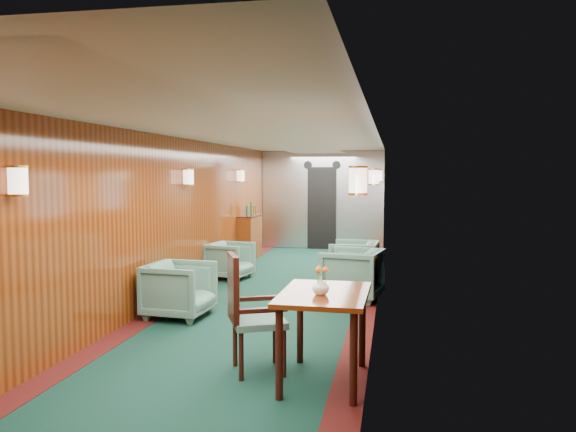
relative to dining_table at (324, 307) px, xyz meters
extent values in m
plane|color=#0D2F23|center=(-1.12, 2.86, -0.68)|extent=(12.00, 12.00, 0.00)
cube|color=silver|center=(-1.12, 2.86, 1.67)|extent=(3.00, 12.00, 0.10)
cube|color=silver|center=(-1.12, 2.86, 1.68)|extent=(1.20, 12.00, 0.06)
cube|color=#6A2D0E|center=(-1.12, 8.86, 0.52)|extent=(3.00, 0.10, 2.40)
cube|color=#6A2D0E|center=(-2.62, 2.86, 0.52)|extent=(0.10, 12.00, 2.40)
cube|color=#6A2D0E|center=(0.38, 2.86, 0.52)|extent=(0.10, 12.00, 2.40)
cube|color=#3B0D0B|center=(-2.47, 2.86, -0.68)|extent=(0.30, 12.00, 0.01)
cube|color=#3B0D0B|center=(0.23, 2.86, -0.68)|extent=(0.30, 12.00, 0.01)
cube|color=#B9BDC1|center=(-1.12, 8.78, 0.52)|extent=(2.98, 0.12, 2.38)
cube|color=black|center=(-1.12, 8.70, 0.32)|extent=(0.70, 0.06, 2.00)
cylinder|color=black|center=(-1.47, 8.71, 1.37)|extent=(0.20, 0.04, 0.20)
cylinder|color=black|center=(-0.77, 8.71, 1.37)|extent=(0.20, 0.04, 0.20)
cube|color=#BABCC1|center=(0.37, -0.64, 0.77)|extent=(0.02, 1.10, 0.80)
cube|color=#436265|center=(0.36, -0.64, 0.77)|extent=(0.01, 0.96, 0.66)
cube|color=#BABCC1|center=(0.37, 1.86, 0.77)|extent=(0.02, 1.10, 0.80)
cube|color=#436265|center=(0.36, 1.86, 0.77)|extent=(0.01, 0.96, 0.66)
cube|color=#BABCC1|center=(0.37, 4.36, 0.77)|extent=(0.02, 1.10, 0.80)
cube|color=#436265|center=(0.36, 4.36, 0.77)|extent=(0.01, 0.96, 0.66)
cube|color=#BABCC1|center=(0.37, 6.86, 0.77)|extent=(0.02, 1.10, 0.80)
cube|color=#436265|center=(0.36, 6.86, 0.77)|extent=(0.01, 0.96, 0.66)
cylinder|color=beige|center=(-2.52, -0.64, 1.12)|extent=(0.16, 0.16, 0.24)
cylinder|color=gold|center=(-2.52, -0.64, 1.00)|extent=(0.17, 0.17, 0.02)
cylinder|color=beige|center=(0.28, 0.16, 1.12)|extent=(0.16, 0.16, 0.24)
cylinder|color=gold|center=(0.28, 0.16, 1.00)|extent=(0.17, 0.17, 0.02)
cylinder|color=beige|center=(-2.52, 3.36, 1.12)|extent=(0.16, 0.16, 0.24)
cylinder|color=gold|center=(-2.52, 3.36, 1.00)|extent=(0.17, 0.17, 0.02)
cylinder|color=beige|center=(0.28, 4.16, 1.12)|extent=(0.16, 0.16, 0.24)
cylinder|color=gold|center=(0.28, 4.16, 1.00)|extent=(0.17, 0.17, 0.02)
cylinder|color=beige|center=(-2.52, 6.36, 1.12)|extent=(0.16, 0.16, 0.24)
cylinder|color=gold|center=(-2.52, 6.36, 1.00)|extent=(0.17, 0.17, 0.02)
cylinder|color=beige|center=(0.28, 7.16, 1.12)|extent=(0.16, 0.16, 0.24)
cylinder|color=gold|center=(0.28, 7.16, 1.00)|extent=(0.17, 0.17, 0.02)
cube|color=#6A2D0E|center=(0.00, 0.00, 0.11)|extent=(0.78, 1.10, 0.04)
cylinder|color=#33110B|center=(-0.31, -0.46, -0.30)|extent=(0.07, 0.07, 0.77)
cylinder|color=#33110B|center=(0.29, -0.47, -0.30)|extent=(0.07, 0.07, 0.77)
cylinder|color=#33110B|center=(-0.29, 0.47, -0.30)|extent=(0.07, 0.07, 0.77)
cylinder|color=#33110B|center=(0.31, 0.46, -0.30)|extent=(0.07, 0.07, 0.77)
cube|color=#204B42|center=(-0.64, 0.16, -0.21)|extent=(0.63, 0.63, 0.06)
cube|color=#33110B|center=(-0.85, 0.06, 0.12)|extent=(0.22, 0.42, 0.62)
cube|color=#204B42|center=(-0.83, 0.07, 0.06)|extent=(0.15, 0.31, 0.37)
cube|color=#33110B|center=(-0.54, -0.06, -0.04)|extent=(0.42, 0.22, 0.04)
cube|color=#33110B|center=(-0.73, 0.37, -0.04)|extent=(0.42, 0.22, 0.04)
cylinder|color=#33110B|center=(-0.74, -0.10, -0.46)|extent=(0.05, 0.05, 0.45)
cylinder|color=#33110B|center=(-0.38, 0.06, -0.46)|extent=(0.05, 0.05, 0.45)
cylinder|color=#33110B|center=(-0.90, 0.26, -0.46)|extent=(0.05, 0.05, 0.45)
cylinder|color=#33110B|center=(-0.54, 0.42, -0.46)|extent=(0.05, 0.05, 0.45)
cube|color=#6A2D0E|center=(-2.46, 6.87, -0.21)|extent=(0.31, 1.05, 0.94)
cube|color=#33110B|center=(-2.45, 6.87, 0.26)|extent=(0.33, 1.07, 0.02)
cylinder|color=#274F30|center=(-2.44, 6.61, 0.38)|extent=(0.07, 0.07, 0.22)
cylinder|color=#274F30|center=(-2.44, 6.97, 0.41)|extent=(0.06, 0.06, 0.28)
cylinder|color=gold|center=(-2.44, 7.18, 0.36)|extent=(0.08, 0.08, 0.18)
imported|color=silver|center=(-0.02, -0.11, 0.21)|extent=(0.17, 0.17, 0.15)
imported|color=#204B42|center=(-2.11, 1.90, -0.32)|extent=(0.84, 0.82, 0.72)
imported|color=#204B42|center=(-2.23, 4.57, -0.36)|extent=(0.83, 0.81, 0.65)
imported|color=#204B42|center=(0.01, 3.33, -0.31)|extent=(0.97, 0.95, 0.76)
imported|color=#204B42|center=(-0.05, 4.63, -0.33)|extent=(0.84, 0.82, 0.72)
camera|label=1|loc=(0.59, -4.87, 1.19)|focal=35.00mm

